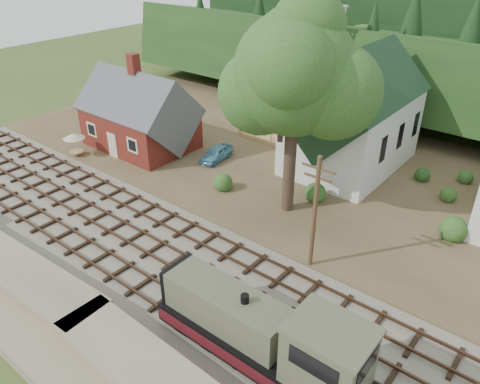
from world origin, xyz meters
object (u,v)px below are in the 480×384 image
Objects in this scene: locomotive at (267,339)px; patio_set at (74,137)px; car_green at (114,137)px; car_blue at (217,153)px.

patio_set is (-28.49, 8.50, 0.13)m from locomotive.
locomotive reaches higher than car_green.
car_blue is 1.20× the size of car_green.
patio_set is at bearing 163.38° from locomotive.
car_blue is at bearing -51.86° from car_green.
locomotive is 2.96× the size of car_blue.
patio_set is (-11.01, -7.62, 1.22)m from car_blue.
car_green is at bearing 155.68° from locomotive.
car_green is at bearing 87.04° from patio_set.
car_blue is 11.30m from car_green.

